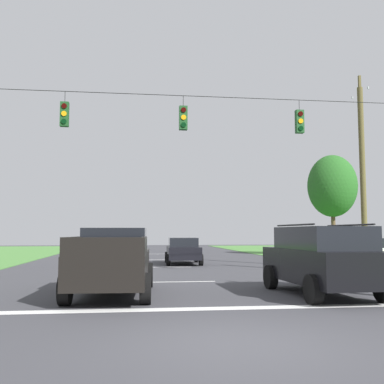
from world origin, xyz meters
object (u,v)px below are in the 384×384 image
overhead_signal_span (186,172)px  distant_car_oncoming (183,250)px  distant_car_crossing_white (376,252)px  tree_roadside_far_right (332,186)px  suv_black (321,258)px  utility_pole_mid_right (363,173)px  pickup_truck (113,261)px

overhead_signal_span → distant_car_oncoming: overhead_signal_span is taller
distant_car_crossing_white → tree_roadside_far_right: bearing=76.3°
suv_black → distant_car_crossing_white: 12.67m
distant_car_oncoming → tree_roadside_far_right: (12.78, 7.84, 4.72)m
distant_car_oncoming → utility_pole_mid_right: size_ratio=0.44×
distant_car_crossing_white → tree_roadside_far_right: (2.73, 11.21, 4.72)m
overhead_signal_span → suv_black: bearing=-54.2°
suv_black → distant_car_oncoming: bearing=101.0°
overhead_signal_span → distant_car_crossing_white: size_ratio=4.25×
distant_car_crossing_white → distant_car_oncoming: bearing=161.5°
distant_car_crossing_white → distant_car_oncoming: size_ratio=1.00×
suv_black → distant_car_oncoming: (-2.64, 13.64, -0.27)m
distant_car_crossing_white → utility_pole_mid_right: bearing=-132.4°
pickup_truck → utility_pole_mid_right: (12.01, 7.81, 3.83)m
utility_pole_mid_right → tree_roadside_far_right: bearing=72.0°
overhead_signal_span → utility_pole_mid_right: size_ratio=1.88×
utility_pole_mid_right → suv_black: bearing=-124.5°
pickup_truck → distant_car_crossing_white: 16.39m
distant_car_oncoming → utility_pole_mid_right: 10.71m
overhead_signal_span → utility_pole_mid_right: utility_pole_mid_right is taller
overhead_signal_span → utility_pole_mid_right: 10.22m
utility_pole_mid_right → distant_car_crossing_white: bearing=47.6°
distant_car_crossing_white → utility_pole_mid_right: 4.54m
overhead_signal_span → distant_car_oncoming: size_ratio=4.24×
suv_black → tree_roadside_far_right: 24.17m
pickup_truck → overhead_signal_span: bearing=56.1°
utility_pole_mid_right → tree_roadside_far_right: (4.16, 12.78, 0.71)m
pickup_truck → utility_pole_mid_right: bearing=33.0°
distant_car_crossing_white → tree_roadside_far_right: 12.47m
distant_car_crossing_white → utility_pole_mid_right: utility_pole_mid_right is taller
distant_car_crossing_white → distant_car_oncoming: same height
overhead_signal_span → distant_car_crossing_white: 12.64m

